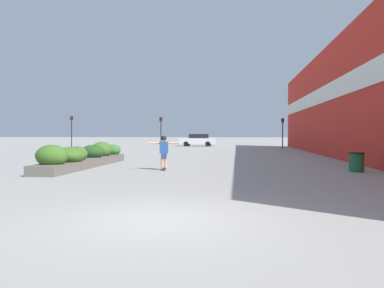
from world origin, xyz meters
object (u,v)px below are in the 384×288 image
(skateboard, at_px, (164,169))
(skateboarder, at_px, (164,148))
(car_leftmost, at_px, (198,140))
(car_center_left, at_px, (371,140))
(traffic_light_far_left, at_px, (71,126))
(traffic_light_left, at_px, (161,127))
(trash_bin, at_px, (356,162))
(traffic_light_right, at_px, (283,128))

(skateboard, xyz_separation_m, skateboarder, (0.00, -0.00, 0.91))
(skateboarder, bearing_deg, car_leftmost, 78.99)
(skateboarder, distance_m, car_center_left, 35.48)
(car_center_left, relative_size, traffic_light_far_left, 1.18)
(traffic_light_left, xyz_separation_m, traffic_light_far_left, (-10.47, 0.43, 0.11))
(skateboard, height_order, skateboarder, skateboarder)
(traffic_light_left, bearing_deg, trash_bin, -60.22)
(car_leftmost, relative_size, car_center_left, 1.04)
(car_center_left, bearing_deg, car_leftmost, -93.90)
(car_leftmost, bearing_deg, car_center_left, -93.90)
(traffic_light_right, bearing_deg, skateboard, -108.46)
(skateboarder, xyz_separation_m, trash_bin, (8.38, 0.32, -0.56))
(car_leftmost, height_order, car_center_left, car_center_left)
(trash_bin, xyz_separation_m, car_leftmost, (-10.11, 31.03, 0.40))
(traffic_light_far_left, bearing_deg, traffic_light_left, -2.33)
(skateboard, relative_size, car_center_left, 0.17)
(traffic_light_left, bearing_deg, car_leftmost, 66.57)
(trash_bin, distance_m, traffic_light_right, 23.98)
(trash_bin, xyz_separation_m, car_center_left, (10.68, 29.61, 0.40))
(skateboard, height_order, trash_bin, trash_bin)
(skateboard, bearing_deg, skateboarder, -100.59)
(skateboarder, relative_size, traffic_light_right, 0.45)
(car_center_left, bearing_deg, traffic_light_far_left, -80.54)
(skateboarder, relative_size, car_center_left, 0.34)
(car_leftmost, xyz_separation_m, traffic_light_left, (-3.29, -7.60, 1.53))
(car_leftmost, distance_m, traffic_light_far_left, 15.61)
(traffic_light_far_left, bearing_deg, car_leftmost, 27.53)
(traffic_light_right, height_order, traffic_light_far_left, traffic_light_far_left)
(skateboard, xyz_separation_m, traffic_light_left, (-5.02, 23.75, 2.29))
(trash_bin, height_order, traffic_light_right, traffic_light_right)
(skateboard, relative_size, traffic_light_left, 0.21)
(car_leftmost, bearing_deg, skateboarder, -176.84)
(skateboarder, xyz_separation_m, traffic_light_right, (8.09, 24.23, 1.27))
(car_center_left, bearing_deg, skateboard, -32.49)
(skateboard, bearing_deg, trash_bin, -11.98)
(skateboarder, relative_size, car_leftmost, 0.33)
(traffic_light_left, height_order, traffic_light_right, traffic_light_left)
(traffic_light_left, bearing_deg, traffic_light_far_left, 177.67)
(car_center_left, relative_size, traffic_light_left, 1.25)
(car_center_left, height_order, traffic_light_right, traffic_light_right)
(car_center_left, bearing_deg, traffic_light_left, -75.61)
(car_leftmost, relative_size, traffic_light_far_left, 1.23)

